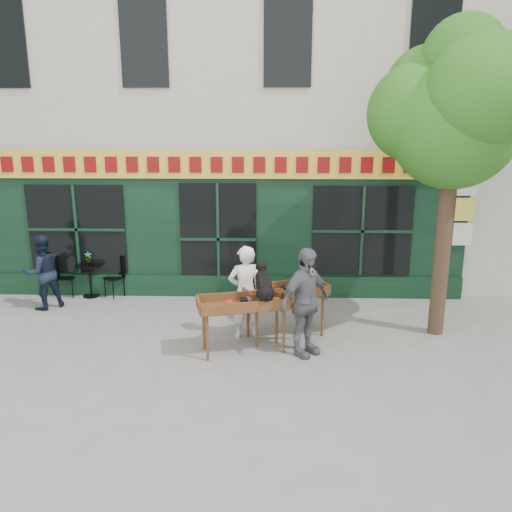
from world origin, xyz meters
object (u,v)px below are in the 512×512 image
object	(u,v)px
book_cart_center	(243,306)
bistro_table	(90,274)
dog	(264,281)
man_left	(42,272)
woman	(245,292)
man_right	(305,302)
book_cart_right	(286,294)

from	to	relation	value
book_cart_center	bistro_table	distance (m)	4.66
dog	man_left	bearing A→B (deg)	140.96
book_cart_center	dog	size ratio (longest dim) A/B	2.68
bistro_table	man_left	xyz separation A→B (m)	(-0.70, -0.81, 0.26)
woman	man_left	bearing A→B (deg)	-32.81
woman	man_right	xyz separation A→B (m)	(1.03, -0.72, 0.07)
dog	man_left	xyz separation A→B (m)	(-4.73, 2.09, -0.49)
woman	bistro_table	bearing A→B (deg)	-46.04
book_cart_right	bistro_table	xyz separation A→B (m)	(-4.41, 2.17, -0.28)
book_cart_right	man_left	size ratio (longest dim) A/B	1.01
man_right	man_left	distance (m)	5.81
bistro_table	man_right	bearing A→B (deg)	-31.83
woman	bistro_table	world-z (taller)	woman
book_cart_center	man_left	size ratio (longest dim) A/B	1.00
woman	dog	bearing A→B (deg)	101.43
man_right	bistro_table	world-z (taller)	man_right
bistro_table	man_left	bearing A→B (deg)	-130.96
dog	woman	world-z (taller)	woman
dog	man_right	world-z (taller)	man_right
book_cart_right	man_left	bearing A→B (deg)	142.15
dog	man_right	xyz separation A→B (m)	(0.68, -0.02, -0.36)
book_cart_center	man_right	world-z (taller)	man_right
book_cart_center	dog	xyz separation A→B (m)	(0.35, -0.05, 0.47)
book_cart_right	dog	bearing A→B (deg)	-140.57
dog	man_right	size ratio (longest dim) A/B	0.32
book_cart_center	woman	size ratio (longest dim) A/B	0.93
woman	man_left	xyz separation A→B (m)	(-4.38, 1.39, -0.06)
man_right	woman	bearing A→B (deg)	102.13
dog	man_left	distance (m)	5.19
book_cart_center	woman	distance (m)	0.65
book_cart_center	dog	bearing A→B (deg)	-23.27
book_cart_right	man_right	size ratio (longest dim) A/B	0.87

